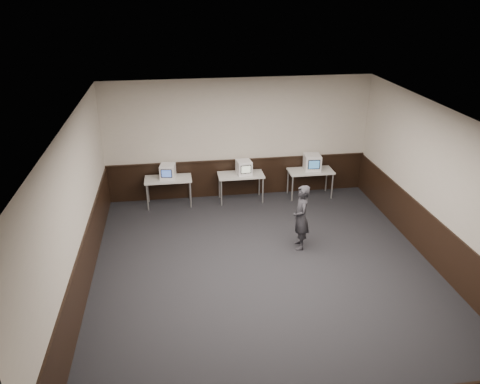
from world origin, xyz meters
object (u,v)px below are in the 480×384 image
object	(u,v)px
desk_left	(168,181)
emac_center	(244,167)
desk_center	(241,177)
person	(301,217)
emac_right	(312,162)
desk_right	(310,173)
emac_left	(168,171)

from	to	relation	value
desk_left	emac_center	distance (m)	2.00
desk_center	person	size ratio (longest dim) A/B	0.81
emac_center	emac_right	bearing A→B (deg)	-5.24
desk_right	person	world-z (taller)	person
emac_center	person	distance (m)	2.75
desk_right	desk_left	bearing A→B (deg)	180.00
desk_right	person	xyz separation A→B (m)	(-0.97, -2.60, 0.06)
desk_right	emac_right	size ratio (longest dim) A/B	2.45
person	desk_center	bearing A→B (deg)	-155.59
desk_center	desk_right	bearing A→B (deg)	0.00
desk_left	emac_right	xyz separation A→B (m)	(3.84, 0.04, 0.29)
desk_left	person	bearing A→B (deg)	-42.67
desk_center	emac_left	distance (m)	1.91
desk_right	person	size ratio (longest dim) A/B	0.81
emac_left	person	world-z (taller)	person
person	emac_right	bearing A→B (deg)	163.83
emac_center	emac_left	bearing A→B (deg)	173.29
emac_left	emac_right	xyz separation A→B (m)	(3.84, 0.03, 0.03)
emac_center	person	size ratio (longest dim) A/B	0.30
emac_right	person	distance (m)	2.84
emac_center	desk_left	bearing A→B (deg)	173.64
emac_center	emac_right	world-z (taller)	emac_right
desk_right	person	distance (m)	2.78
desk_right	desk_center	bearing A→B (deg)	180.00
desk_right	emac_left	bearing A→B (deg)	179.82
desk_right	emac_center	distance (m)	1.84
desk_left	emac_left	bearing A→B (deg)	73.85
emac_left	emac_center	distance (m)	1.98
desk_right	emac_left	distance (m)	3.81
desk_left	person	xyz separation A→B (m)	(2.83, -2.60, 0.06)
desk_right	emac_left	size ratio (longest dim) A/B	2.65
desk_left	emac_center	world-z (taller)	emac_center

